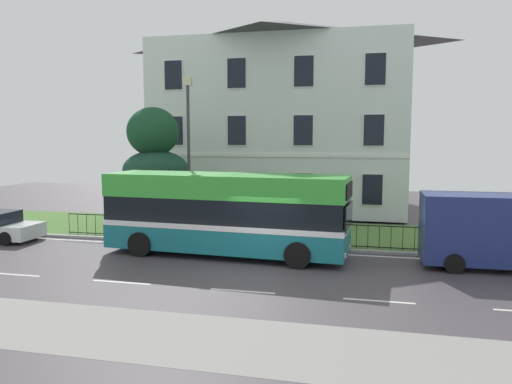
% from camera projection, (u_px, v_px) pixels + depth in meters
% --- Properties ---
extents(ground_plane, '(60.00, 56.00, 0.18)m').
position_uv_depth(ground_plane, '(264.00, 266.00, 17.99)').
color(ground_plane, '#463F45').
extents(georgian_townhouse, '(15.14, 10.47, 11.73)m').
position_uv_depth(georgian_townhouse, '(286.00, 115.00, 32.21)').
color(georgian_townhouse, silver).
rests_on(georgian_townhouse, ground_plane).
extents(iron_verge_railing, '(16.33, 0.04, 0.97)m').
position_uv_depth(iron_verge_railing, '(238.00, 231.00, 21.39)').
color(iron_verge_railing, black).
rests_on(iron_verge_railing, ground_plane).
extents(evergreen_tree, '(4.61, 4.61, 6.09)m').
position_uv_depth(evergreen_tree, '(157.00, 183.00, 25.09)').
color(evergreen_tree, '#423328').
rests_on(evergreen_tree, ground_plane).
extents(single_decker_bus, '(9.62, 3.03, 3.19)m').
position_uv_depth(single_decker_bus, '(226.00, 213.00, 19.43)').
color(single_decker_bus, '#186E7A').
rests_on(single_decker_bus, ground_plane).
extents(white_panel_van, '(5.66, 2.17, 2.62)m').
position_uv_depth(white_panel_van, '(497.00, 231.00, 17.46)').
color(white_panel_van, navy).
rests_on(white_panel_van, ground_plane).
extents(street_lamp_post, '(0.36, 0.24, 7.16)m').
position_uv_depth(street_lamp_post, '(189.00, 146.00, 22.72)').
color(street_lamp_post, '#333338').
rests_on(street_lamp_post, ground_plane).
extents(litter_bin, '(0.52, 0.52, 1.15)m').
position_uv_depth(litter_bin, '(232.00, 225.00, 22.28)').
color(litter_bin, '#23472D').
rests_on(litter_bin, ground_plane).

